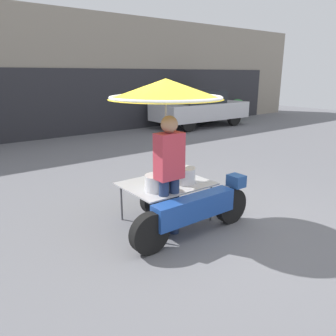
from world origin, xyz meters
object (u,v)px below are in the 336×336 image
Objects in this scene: vendor_person at (169,170)px; potted_plant at (237,108)px; parked_car at (200,108)px; vendor_motorcycle_cart at (171,120)px.

vendor_person is 12.73m from potted_plant.
parked_car is 4.25× the size of potted_plant.
vendor_person reaches higher than potted_plant.
vendor_person is (-0.26, -0.31, -0.62)m from vendor_motorcycle_cart.
potted_plant is (10.15, 7.67, -0.38)m from vendor_person.
parked_car is (7.10, 7.12, -0.16)m from vendor_person.
vendor_motorcycle_cart reaches higher than potted_plant.
vendor_person reaches higher than parked_car.
vendor_motorcycle_cart is 0.50× the size of parked_car.
parked_car is (6.84, 6.81, -0.78)m from vendor_motorcycle_cart.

